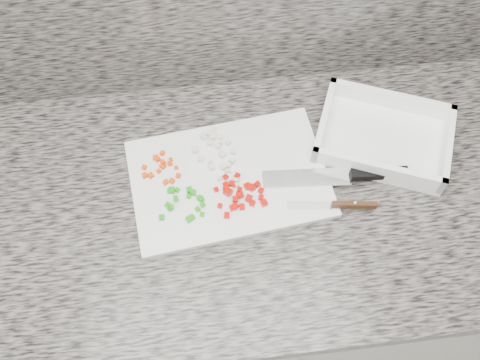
# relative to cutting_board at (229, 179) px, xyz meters

# --- Properties ---
(cabinet) EXTENTS (3.92, 0.62, 0.86)m
(cabinet) POSITION_rel_cutting_board_xyz_m (-0.04, -0.04, -0.48)
(cabinet) COLOR beige
(cabinet) RESTS_ON ground
(countertop) EXTENTS (3.96, 0.64, 0.04)m
(countertop) POSITION_rel_cutting_board_xyz_m (-0.04, -0.04, -0.03)
(countertop) COLOR #615D55
(countertop) RESTS_ON cabinet
(cutting_board) EXTENTS (0.42, 0.31, 0.01)m
(cutting_board) POSITION_rel_cutting_board_xyz_m (0.00, 0.00, 0.00)
(cutting_board) COLOR white
(cutting_board) RESTS_ON countertop
(carrot_pile) EXTENTS (0.08, 0.08, 0.02)m
(carrot_pile) POSITION_rel_cutting_board_xyz_m (-0.14, 0.03, 0.01)
(carrot_pile) COLOR #EC4105
(carrot_pile) RESTS_ON cutting_board
(onion_pile) EXTENTS (0.09, 0.11, 0.02)m
(onion_pile) POSITION_rel_cutting_board_xyz_m (-0.02, 0.07, 0.01)
(onion_pile) COLOR silver
(onion_pile) RESTS_ON cutting_board
(green_pepper_pile) EXTENTS (0.09, 0.08, 0.02)m
(green_pepper_pile) POSITION_rel_cutting_board_xyz_m (-0.09, -0.05, 0.01)
(green_pepper_pile) COLOR #1D960D
(green_pepper_pile) RESTS_ON cutting_board
(red_pepper_pile) EXTENTS (0.10, 0.10, 0.02)m
(red_pepper_pile) POSITION_rel_cutting_board_xyz_m (0.02, -0.04, 0.01)
(red_pepper_pile) COLOR #C20A02
(red_pepper_pile) RESTS_ON cutting_board
(garlic_pile) EXTENTS (0.05, 0.05, 0.01)m
(garlic_pile) POSITION_rel_cutting_board_xyz_m (-0.00, -0.01, 0.01)
(garlic_pile) COLOR beige
(garlic_pile) RESTS_ON cutting_board
(chef_knife) EXTENTS (0.30, 0.05, 0.02)m
(chef_knife) POSITION_rel_cutting_board_xyz_m (0.25, -0.03, 0.01)
(chef_knife) COLOR silver
(chef_knife) RESTS_ON cutting_board
(paring_knife) EXTENTS (0.18, 0.04, 0.02)m
(paring_knife) POSITION_rel_cutting_board_xyz_m (0.22, -0.09, 0.01)
(paring_knife) COLOR silver
(paring_knife) RESTS_ON cutting_board
(tray) EXTENTS (0.32, 0.28, 0.06)m
(tray) POSITION_rel_cutting_board_xyz_m (0.33, 0.05, 0.01)
(tray) COLOR white
(tray) RESTS_ON countertop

